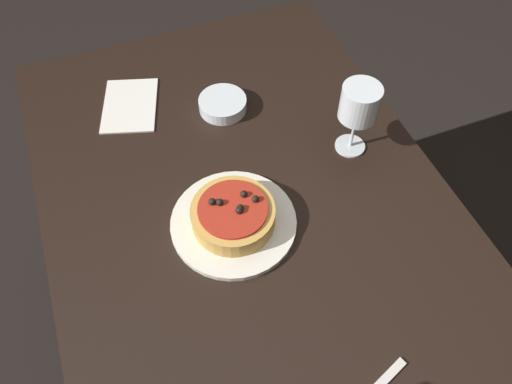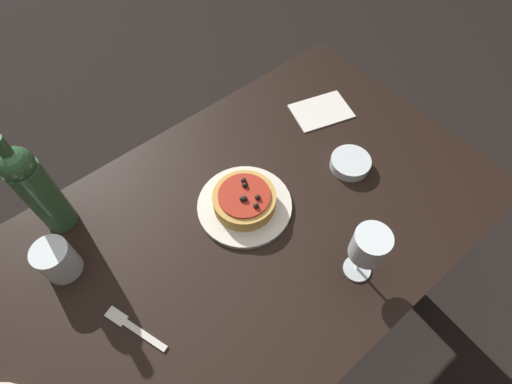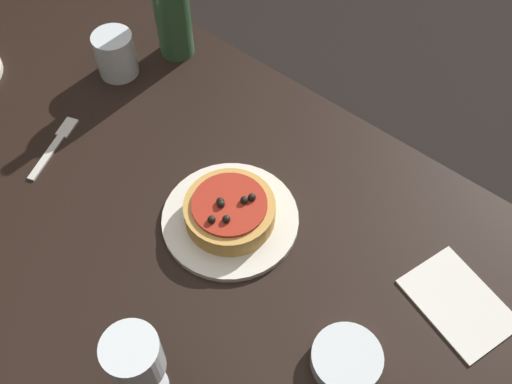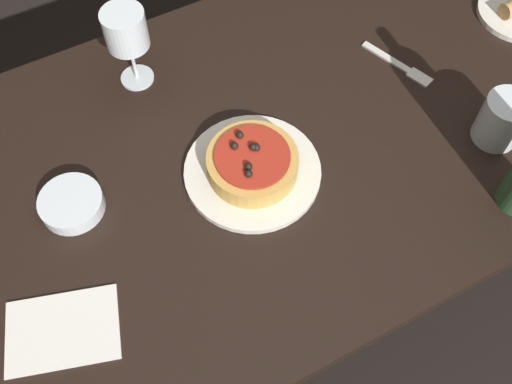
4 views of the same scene
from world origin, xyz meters
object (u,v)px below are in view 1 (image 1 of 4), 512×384
(pizza, at_px, (233,215))
(side_bowl, at_px, (223,104))
(dinner_plate, at_px, (234,223))
(wine_glass, at_px, (359,105))
(dining_table, at_px, (279,293))

(pizza, height_order, side_bowl, pizza)
(dinner_plate, height_order, wine_glass, wine_glass)
(wine_glass, relative_size, side_bowl, 1.53)
(side_bowl, bearing_deg, pizza, 164.76)
(dining_table, distance_m, dinner_plate, 0.17)
(pizza, relative_size, wine_glass, 0.96)
(dinner_plate, xyz_separation_m, pizza, (0.00, -0.00, 0.03))
(dining_table, bearing_deg, side_bowl, -4.99)
(dining_table, height_order, side_bowl, side_bowl)
(dining_table, xyz_separation_m, wine_glass, (0.22, -0.26, 0.22))
(pizza, distance_m, side_bowl, 0.32)
(dining_table, height_order, dinner_plate, dinner_plate)
(side_bowl, bearing_deg, dinner_plate, 164.74)
(side_bowl, bearing_deg, dining_table, 175.01)
(pizza, relative_size, side_bowl, 1.46)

